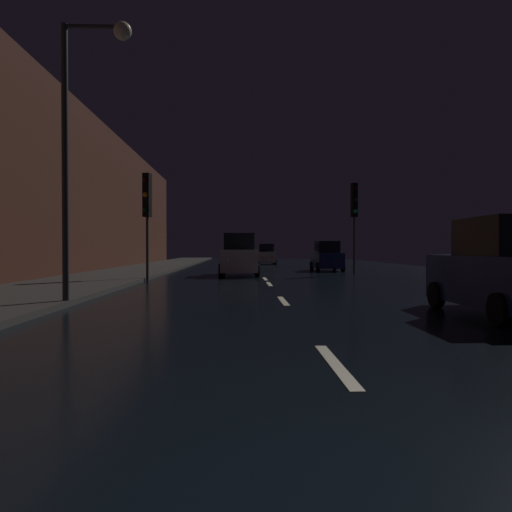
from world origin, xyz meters
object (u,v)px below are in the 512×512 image
(car_parked_right_far, at_px, (327,257))
(traffic_light_far_left, at_px, (147,203))
(streetlamp_overhead, at_px, (84,117))
(car_approaching_headlights, at_px, (239,256))
(car_parked_right_near, at_px, (504,271))
(traffic_light_far_right, at_px, (354,208))
(car_distant_taillights, at_px, (266,255))

(car_parked_right_far, bearing_deg, traffic_light_far_left, 135.02)
(streetlamp_overhead, height_order, car_approaching_headlights, streetlamp_overhead)
(streetlamp_overhead, bearing_deg, car_parked_right_near, -11.26)
(car_approaching_headlights, distance_m, car_parked_right_near, 16.49)
(car_parked_right_near, bearing_deg, traffic_light_far_right, -2.78)
(car_parked_right_near, bearing_deg, car_parked_right_far, -0.00)
(traffic_light_far_left, xyz_separation_m, car_parked_right_far, (9.65, 9.65, -2.53))
(car_parked_right_near, bearing_deg, car_approaching_headlights, 20.02)
(car_approaching_headlights, height_order, car_distant_taillights, car_approaching_headlights)
(car_approaching_headlights, bearing_deg, traffic_light_far_left, -41.44)
(streetlamp_overhead, height_order, car_distant_taillights, streetlamp_overhead)
(streetlamp_overhead, xyz_separation_m, car_approaching_headlights, (3.73, 13.63, -3.60))
(traffic_light_far_left, bearing_deg, traffic_light_far_right, 131.72)
(traffic_light_far_left, xyz_separation_m, car_distant_taillights, (6.45, 22.84, -2.55))
(streetlamp_overhead, xyz_separation_m, car_parked_right_far, (9.37, 18.75, -3.75))
(traffic_light_far_left, xyz_separation_m, car_approaching_headlights, (4.00, 4.53, -2.38))
(traffic_light_far_left, height_order, car_parked_right_near, traffic_light_far_left)
(car_approaching_headlights, relative_size, car_parked_right_far, 1.17)
(traffic_light_far_right, xyz_separation_m, car_parked_right_far, (-0.80, 4.05, -2.85))
(car_parked_right_far, bearing_deg, car_distant_taillights, 13.65)
(traffic_light_far_left, relative_size, car_approaching_headlights, 1.06)
(car_parked_right_far, bearing_deg, streetlamp_overhead, 153.44)
(traffic_light_far_right, height_order, car_distant_taillights, traffic_light_far_right)
(traffic_light_far_right, distance_m, car_parked_right_far, 5.02)
(traffic_light_far_left, height_order, car_distant_taillights, traffic_light_far_left)
(car_parked_right_near, bearing_deg, car_distant_taillights, 5.41)
(car_parked_right_near, relative_size, car_distant_taillights, 1.11)
(streetlamp_overhead, relative_size, car_distant_taillights, 1.87)
(streetlamp_overhead, bearing_deg, traffic_light_far_right, 55.30)
(streetlamp_overhead, bearing_deg, car_approaching_headlights, 74.70)
(car_distant_taillights, bearing_deg, car_parked_right_near, -174.59)
(traffic_light_far_right, distance_m, streetlamp_overhead, 17.90)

